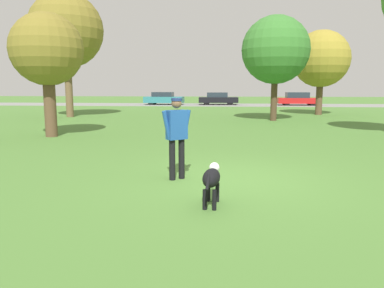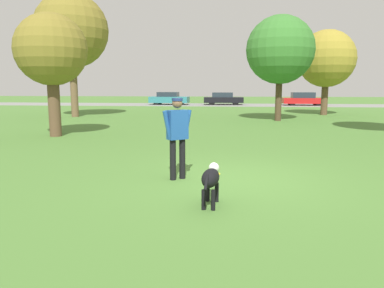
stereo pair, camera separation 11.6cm
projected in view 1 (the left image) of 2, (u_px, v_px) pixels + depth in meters
The scene contains 12 objects.
ground_plane at pixel (228, 180), 7.95m from camera, with size 120.00×120.00×0.00m, color #4C7A33.
far_road_strip at pixel (225, 105), 38.29m from camera, with size 120.00×6.00×0.01m.
person at pixel (177, 131), 7.84m from camera, with size 0.60×0.49×1.73m.
dog at pixel (212, 178), 6.22m from camera, with size 0.35×1.12×0.64m.
frisbee at pixel (214, 174), 8.45m from camera, with size 0.26×0.26×0.02m.
tree_near_left at pixel (47, 51), 14.15m from camera, with size 2.74×2.74×4.71m.
tree_far_right at pixel (321, 59), 24.96m from camera, with size 3.78×3.78×5.63m.
tree_far_left at pixel (66, 31), 22.97m from camera, with size 4.55×4.55×7.61m.
tree_mid_center at pixel (276, 50), 20.67m from camera, with size 3.75×3.75×5.80m.
parked_car_teal at pixel (164, 98), 38.77m from camera, with size 4.09×1.98×1.30m.
parked_car_black at pixel (218, 99), 38.63m from camera, with size 4.10×1.97×1.27m.
parked_car_red at pixel (298, 99), 37.48m from camera, with size 4.17×1.79×1.30m.
Camera 1 is at (-0.11, -7.77, 1.98)m, focal length 35.00 mm.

